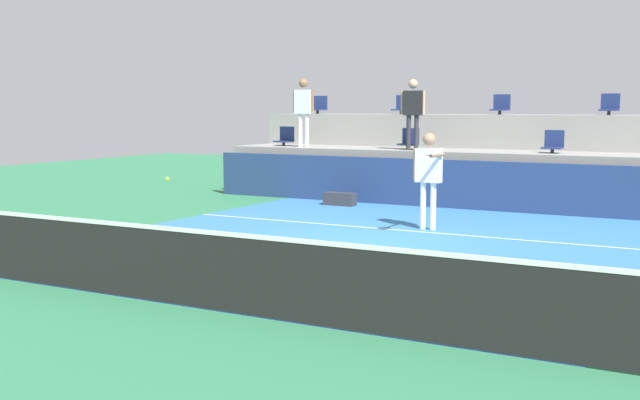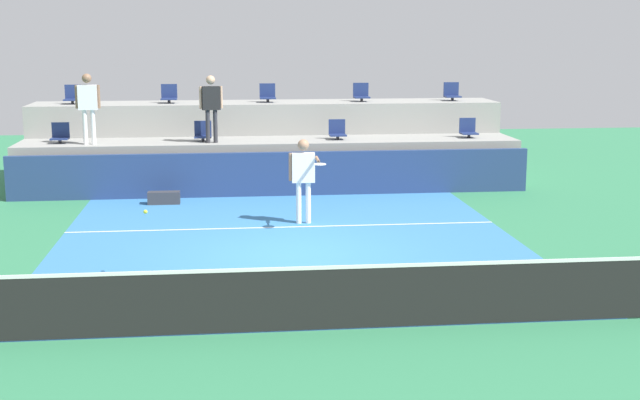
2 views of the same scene
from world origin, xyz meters
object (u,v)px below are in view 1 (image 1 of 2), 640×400
(stadium_chair_upper_left, at_px, (402,106))
(spectator_leaning_on_rail, at_px, (413,107))
(tennis_player, at_px, (428,170))
(spectator_in_white, at_px, (303,106))
(stadium_chair_upper_far_left, at_px, (319,106))
(stadium_chair_upper_right, at_px, (610,106))
(stadium_chair_lower_far_left, at_px, (285,138))
(stadium_chair_lower_left, at_px, (409,140))
(equipment_bag, at_px, (340,199))
(stadium_chair_lower_right, at_px, (553,144))
(tennis_ball, at_px, (167,179))
(stadium_chair_upper_center, at_px, (501,106))

(stadium_chair_upper_left, distance_m, spectator_leaning_on_rail, 2.49)
(tennis_player, bearing_deg, spectator_in_white, 140.72)
(stadium_chair_upper_far_left, distance_m, stadium_chair_upper_left, 2.61)
(tennis_player, bearing_deg, stadium_chair_upper_right, 70.62)
(tennis_player, relative_size, spectator_in_white, 1.02)
(stadium_chair_upper_right, bearing_deg, spectator_leaning_on_rail, -152.54)
(stadium_chair_lower_far_left, distance_m, stadium_chair_lower_left, 3.61)
(equipment_bag, bearing_deg, spectator_in_white, 139.61)
(stadium_chair_upper_far_left, bearing_deg, stadium_chair_lower_right, -14.26)
(spectator_in_white, height_order, tennis_ball, spectator_in_white)
(stadium_chair_upper_left, bearing_deg, spectator_in_white, -130.58)
(tennis_player, bearing_deg, stadium_chair_upper_center, 93.99)
(stadium_chair_upper_far_left, height_order, stadium_chair_upper_center, same)
(stadium_chair_lower_far_left, xyz_separation_m, spectator_in_white, (0.79, -0.38, 0.87))
(stadium_chair_lower_far_left, height_order, tennis_ball, stadium_chair_lower_far_left)
(stadium_chair_upper_right, relative_size, equipment_bag, 0.68)
(spectator_in_white, relative_size, equipment_bag, 2.33)
(spectator_in_white, relative_size, spectator_leaning_on_rail, 1.04)
(tennis_player, bearing_deg, stadium_chair_lower_left, 116.22)
(stadium_chair_lower_far_left, distance_m, stadium_chair_lower_right, 7.14)
(stadium_chair_upper_center, xyz_separation_m, tennis_ball, (-2.53, -10.20, -1.18))
(stadium_chair_upper_left, xyz_separation_m, tennis_player, (3.17, -6.31, -1.19))
(stadium_chair_lower_right, bearing_deg, stadium_chair_lower_far_left, 180.00)
(stadium_chair_lower_far_left, relative_size, tennis_player, 0.29)
(stadium_chair_upper_left, relative_size, tennis_player, 0.29)
(stadium_chair_lower_right, height_order, spectator_leaning_on_rail, spectator_leaning_on_rail)
(stadium_chair_upper_left, bearing_deg, stadium_chair_lower_left, -62.18)
(stadium_chair_upper_far_left, distance_m, spectator_leaning_on_rail, 4.38)
(stadium_chair_upper_center, height_order, tennis_ball, stadium_chair_upper_center)
(stadium_chair_lower_far_left, xyz_separation_m, tennis_ball, (2.87, -8.40, -0.33))
(stadium_chair_lower_left, distance_m, tennis_ball, 8.44)
(stadium_chair_upper_far_left, distance_m, equipment_bag, 5.12)
(stadium_chair_upper_left, bearing_deg, spectator_leaning_on_rail, -61.50)
(stadium_chair_upper_center, relative_size, tennis_player, 0.29)
(stadium_chair_upper_far_left, relative_size, stadium_chair_upper_right, 1.00)
(stadium_chair_lower_left, distance_m, stadium_chair_upper_right, 4.86)
(stadium_chair_lower_left, height_order, spectator_in_white, spectator_in_white)
(spectator_in_white, xyz_separation_m, spectator_leaning_on_rail, (3.06, 0.00, -0.05))
(stadium_chair_upper_center, height_order, equipment_bag, stadium_chair_upper_center)
(tennis_ball, bearing_deg, equipment_bag, 91.45)
(spectator_in_white, bearing_deg, stadium_chair_upper_far_left, 108.64)
(stadium_chair_lower_far_left, relative_size, stadium_chair_upper_right, 1.00)
(stadium_chair_upper_center, bearing_deg, equipment_bag, -125.23)
(tennis_ball, distance_m, equipment_bag, 6.47)
(stadium_chair_upper_right, xyz_separation_m, equipment_bag, (-5.35, -3.81, -2.16))
(stadium_chair_lower_left, relative_size, tennis_player, 0.29)
(stadium_chair_upper_far_left, height_order, stadium_chair_upper_right, same)
(spectator_in_white, xyz_separation_m, tennis_ball, (2.07, -8.02, -1.19))
(stadium_chair_lower_left, distance_m, equipment_bag, 2.57)
(spectator_leaning_on_rail, bearing_deg, stadium_chair_upper_left, 118.50)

